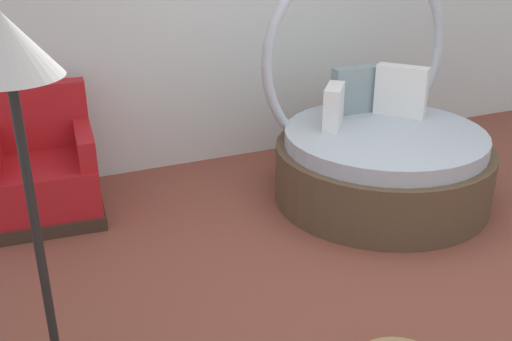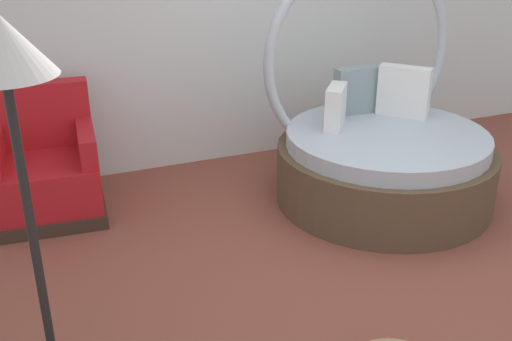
# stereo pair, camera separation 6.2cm
# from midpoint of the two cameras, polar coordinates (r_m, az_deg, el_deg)

# --- Properties ---
(ground_plane) EXTENTS (8.00, 8.00, 0.02)m
(ground_plane) POSITION_cam_midpoint_polar(r_m,az_deg,el_deg) (4.01, 10.82, -9.61)
(ground_plane) COLOR brown
(round_daybed) EXTENTS (1.67, 1.67, 1.88)m
(round_daybed) POSITION_cam_midpoint_polar(r_m,az_deg,el_deg) (4.86, 11.08, 1.85)
(round_daybed) COLOR brown
(round_daybed) RESTS_ON ground_plane
(red_armchair) EXTENTS (0.86, 0.86, 0.94)m
(red_armchair) POSITION_cam_midpoint_polar(r_m,az_deg,el_deg) (4.81, -19.69, -0.13)
(red_armchair) COLOR #38281E
(red_armchair) RESTS_ON ground_plane
(floor_lamp) EXTENTS (0.40, 0.40, 1.82)m
(floor_lamp) POSITION_cam_midpoint_polar(r_m,az_deg,el_deg) (2.47, -22.53, 7.02)
(floor_lamp) COLOR black
(floor_lamp) RESTS_ON ground_plane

